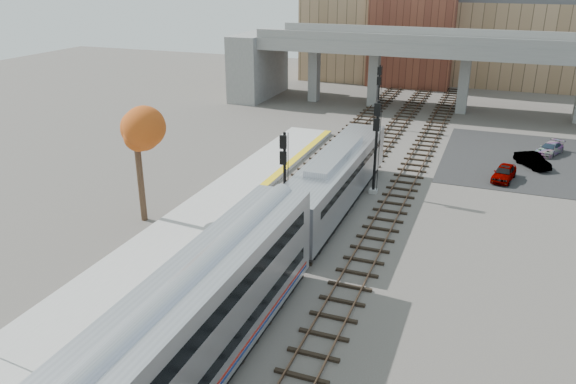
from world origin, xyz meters
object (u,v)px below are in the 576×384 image
Objects in this scene: signal_mast_near at (284,184)px; car_b at (532,160)px; car_c at (550,149)px; tree at (136,132)px; car_a at (504,173)px; locomotive at (335,179)px; signal_mast_far at (378,97)px; signal_mast_mid at (376,148)px; coach at (162,364)px.

signal_mast_near is 25.51m from car_b.
car_b reaches higher than car_c.
tree is at bearing -111.97° from car_c.
car_b is (2.27, 4.46, -0.03)m from car_a.
tree is 38.41m from car_c.
locomotive is 5.11× the size of car_b.
signal_mast_far is (-2.10, 23.46, 1.08)m from locomotive.
car_b is (15.87, -8.41, -2.71)m from signal_mast_far.
car_a is 0.98× the size of car_c.
car_c is at bearing -12.33° from signal_mast_far.
car_a is at bearing -152.98° from car_b.
signal_mast_mid is at bearing -172.52° from car_b.
signal_mast_mid is 1.96× the size of car_a.
car_c is (17.49, 24.38, -2.72)m from signal_mast_near.
signal_mast_mid reaches higher than locomotive.
signal_mast_mid reaches higher than car_c.
tree is at bearing 126.90° from coach.
car_c is at bearing 77.23° from car_a.
tree is (-11.87, 15.81, 3.54)m from coach.
car_b is at bearing 43.47° from signal_mast_mid.
coach is at bearing -146.07° from car_b.
coach is at bearing -94.31° from signal_mast_mid.
signal_mast_near is at bearing 11.86° from tree.
coach is 35.20m from car_a.
locomotive reaches higher than car_a.
coach is 20.08m from tree.
locomotive is 5.07× the size of car_a.
signal_mast_near reaches higher than locomotive.
locomotive is 4.98× the size of car_c.
locomotive is at bearing 66.13° from signal_mast_near.
car_a is (13.60, -12.87, -2.68)m from signal_mast_far.
tree is 2.27× the size of car_a.
locomotive reaches higher than car_b.
signal_mast_mid reaches higher than coach.
signal_mast_far reaches higher than coach.
signal_mast_mid is 19.99m from signal_mast_far.
coach is 3.65× the size of signal_mast_far.
coach reaches higher than car_b.
tree is at bearing -142.35° from signal_mast_mid.
signal_mast_far reaches higher than locomotive.
car_c is at bearing 34.46° from car_b.
signal_mast_far is at bearing 90.00° from signal_mast_near.
signal_mast_near is 30.13m from car_c.
signal_mast_near is 0.99× the size of signal_mast_far.
car_b is (25.64, 21.85, -5.69)m from tree.
coach is at bearing -86.11° from car_c.
signal_mast_mid reaches higher than car_a.
signal_mast_far is (-4.10, 19.56, -0.34)m from signal_mast_mid.
locomotive is at bearing -84.89° from signal_mast_far.
tree is at bearing -132.78° from car_a.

